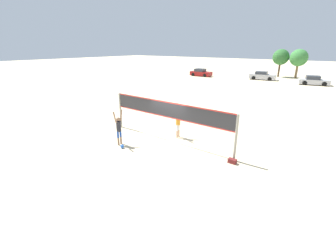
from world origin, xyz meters
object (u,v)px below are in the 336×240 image
volleyball_net (168,114)px  player_blocker (178,121)px  parked_car_far (314,81)px  parked_car_near (201,73)px  volleyball (122,146)px  tree_left_cluster (281,57)px  parked_car_mid (262,76)px  gear_bag (232,161)px  tree_right_cluster (299,58)px  player_spiker (119,127)px

volleyball_net → player_blocker: bearing=80.6°
parked_car_far → parked_car_near: bearing=171.5°
volleyball → parked_car_far: bearing=78.9°
volleyball_net → parked_car_near: 32.72m
player_blocker → volleyball: bearing=-26.8°
parked_car_far → tree_left_cluster: size_ratio=0.85×
player_blocker → parked_car_mid: bearing=-174.4°
gear_bag → tree_left_cluster: bearing=98.6°
volleyball_net → volleyball: 3.31m
gear_bag → parked_car_near: 35.00m
volleyball → tree_right_cluster: size_ratio=0.04×
parked_car_near → parked_car_mid: (11.12, 2.10, 0.00)m
gear_bag → parked_car_far: parked_car_far is taller
player_blocker → gear_bag: player_blocker is taller
player_blocker → tree_right_cluster: 36.60m
volleyball_net → gear_bag: size_ratio=20.98×
gear_bag → volleyball_net: bearing=176.1°
player_blocker → parked_car_mid: size_ratio=0.48×
player_spiker → tree_left_cluster: bearing=-0.8°
player_spiker → parked_car_far: 33.46m
gear_bag → parked_car_near: (-18.28, 29.84, 0.53)m
parked_car_mid → volleyball: bearing=-94.1°
volleyball → parked_car_far: parked_car_far is taller
volleyball → tree_right_cluster: (3.06, 39.78, 3.52)m
parked_car_mid → gear_bag: bearing=-83.7°
player_spiker → parked_car_near: bearing=20.7°
gear_bag → tree_left_cluster: (-5.77, 37.93, 3.56)m
volleyball → parked_car_near: size_ratio=0.05×
parked_car_far → gear_bag: bearing=-102.9°
volleyball_net → parked_car_mid: size_ratio=1.96×
volleyball → parked_car_near: 34.32m
gear_bag → parked_car_mid: 32.73m
volleyball → tree_left_cluster: tree_left_cluster is taller
player_spiker → tree_right_cluster: 39.75m
volleyball_net → tree_left_cluster: size_ratio=1.67×
player_spiker → volleyball_net: bearing=-43.2°
volleyball_net → gear_bag: volleyball_net is taller
parked_car_far → tree_right_cluster: bearing=105.0°
parked_car_mid → tree_right_cluster: tree_right_cluster is taller
volleyball_net → player_spiker: 3.02m
parked_car_near → parked_car_mid: 11.31m
gear_bag → tree_right_cluster: (-2.73, 37.65, 3.52)m
volleyball_net → parked_car_mid: volleyball_net is taller
player_spiker → parked_car_near: 33.89m
player_spiker → volleyball: size_ratio=9.72×
volleyball → player_blocker: bearing=63.2°
volleyball → tree_right_cluster: 40.06m
player_spiker → volleyball: (0.50, -0.27, -1.01)m
player_blocker → tree_right_cluster: bearing=177.8°
volleyball → gear_bag: bearing=20.2°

